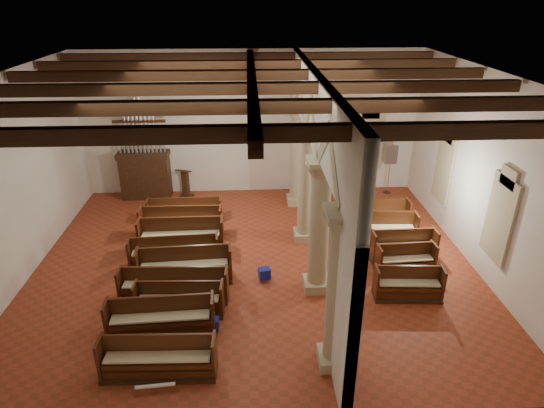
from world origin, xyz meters
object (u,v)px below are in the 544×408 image
(aisle_pew_0, at_px, (408,288))
(nave_pew_0, at_px, (159,362))
(lectern, at_px, (186,185))
(processional_banner, at_px, (389,176))
(pipe_organ, at_px, (145,167))

(aisle_pew_0, bearing_deg, nave_pew_0, -155.01)
(lectern, bearing_deg, processional_banner, 22.50)
(pipe_organ, bearing_deg, nave_pew_0, -77.61)
(pipe_organ, height_order, lectern, pipe_organ)
(lectern, xyz_separation_m, processional_banner, (8.74, 0.09, 0.23))
(nave_pew_0, relative_size, aisle_pew_0, 1.35)
(processional_banner, distance_m, nave_pew_0, 12.93)
(pipe_organ, bearing_deg, aisle_pew_0, -40.49)
(pipe_organ, xyz_separation_m, nave_pew_0, (2.22, -10.12, -1.04))
(lectern, relative_size, aisle_pew_0, 0.69)
(nave_pew_0, bearing_deg, aisle_pew_0, 22.78)
(processional_banner, relative_size, aisle_pew_0, 1.18)
(pipe_organ, xyz_separation_m, aisle_pew_0, (8.85, -7.56, -1.04))
(pipe_organ, distance_m, nave_pew_0, 10.41)
(lectern, bearing_deg, aisle_pew_0, -23.76)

